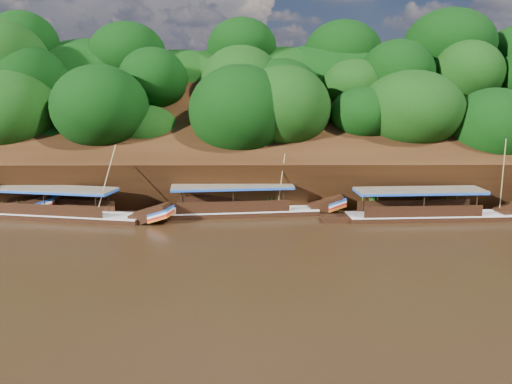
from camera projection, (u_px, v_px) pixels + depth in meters
ground at (282, 253)px, 27.85m from camera, size 160.00×160.00×0.00m
riverbank at (268, 161)px, 49.71m from camera, size 120.00×30.06×19.40m
boat_0 at (438, 212)px, 34.88m from camera, size 13.49×2.69×6.16m
boat_1 at (251, 208)px, 36.15m from camera, size 13.20×3.31×4.93m
boat_2 at (72, 212)px, 34.95m from camera, size 13.98×4.35×5.67m
reeds at (225, 200)px, 36.96m from camera, size 48.55×2.40×2.26m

